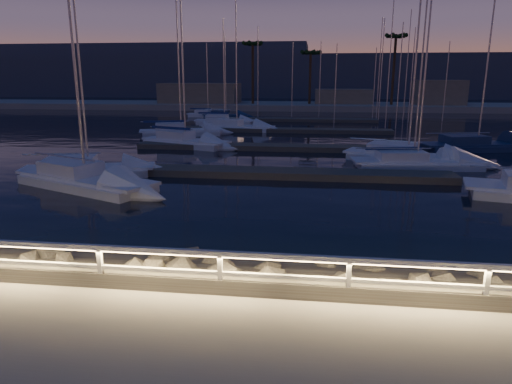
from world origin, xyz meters
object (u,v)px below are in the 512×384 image
sailboat_c (411,160)px  sailboat_i (223,121)px  guard_rail (176,260)px  sailboat_j (179,131)px  sailboat_l (475,145)px  sailboat_g (404,155)px  sailboat_e (184,141)px  sailboat_b (82,178)px  sailboat_k (235,126)px  sailboat_f (85,169)px  sailboat_h (414,162)px  sailboat_m (207,114)px  sailboat_n (225,115)px

sailboat_c → sailboat_i: bearing=113.7°
guard_rail → sailboat_j: bearing=106.6°
sailboat_l → sailboat_g: bearing=-150.4°
sailboat_e → guard_rail: bearing=-53.0°
sailboat_l → sailboat_b: bearing=-160.6°
sailboat_k → sailboat_c: bearing=-40.1°
sailboat_f → sailboat_k: (4.68, 24.08, -0.00)m
guard_rail → sailboat_h: sailboat_h is taller
guard_rail → sailboat_j: size_ratio=3.24×
sailboat_b → sailboat_m: bearing=118.8°
guard_rail → sailboat_h: 21.91m
sailboat_m → sailboat_g: bearing=-52.1°
sailboat_k → sailboat_f: bearing=-89.5°
sailboat_c → sailboat_m: (-21.65, 34.77, 0.00)m
guard_rail → sailboat_h: size_ratio=3.20×
sailboat_k → sailboat_g: bearing=-37.8°
sailboat_b → sailboat_c: 19.93m
sailboat_n → sailboat_m: bearing=166.9°
guard_rail → sailboat_l: bearing=60.5°
sailboat_h → sailboat_m: sailboat_h is taller
sailboat_b → sailboat_h: sailboat_b is taller
sailboat_b → sailboat_e: sailboat_b is taller
sailboat_l → sailboat_m: 39.02m
guard_rail → sailboat_f: bearing=124.1°
sailboat_n → sailboat_k: bearing=-68.6°
sailboat_h → sailboat_i: size_ratio=1.13×
sailboat_k → sailboat_m: sailboat_k is taller
sailboat_b → sailboat_g: (18.09, 9.76, -0.03)m
guard_rail → sailboat_l: (15.75, 27.85, -0.94)m
sailboat_f → sailboat_m: (-2.21, 40.19, -0.03)m
sailboat_c → sailboat_k: bearing=117.0°
sailboat_g → sailboat_e: bearing=-173.4°
sailboat_i → sailboat_l: (23.64, -17.09, -0.00)m
sailboat_i → sailboat_g: bearing=-52.8°
sailboat_c → sailboat_n: bearing=107.9°
sailboat_e → sailboat_n: (-1.87, 27.24, -0.07)m
sailboat_g → sailboat_k: (-14.66, 17.05, -0.02)m
sailboat_h → sailboat_m: size_ratio=1.34×
sailboat_k → sailboat_n: (-4.09, 15.13, -0.03)m
sailboat_h → sailboat_j: bearing=137.7°
sailboat_c → sailboat_n: size_ratio=1.09×
sailboat_b → sailboat_j: 21.82m
guard_rail → sailboat_c: sailboat_c is taller
sailboat_e → sailboat_g: bearing=4.9°
sailboat_g → sailboat_k: bearing=153.6°
sailboat_b → sailboat_g: sailboat_b is taller
sailboat_i → sailboat_l: sailboat_l is taller
sailboat_h → sailboat_m: bearing=115.2°
sailboat_g → sailboat_m: size_ratio=1.39×
sailboat_i → sailboat_m: sailboat_i is taller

